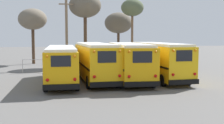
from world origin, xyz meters
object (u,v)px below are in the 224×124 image
bare_tree_0 (118,23)px  school_bus_3 (159,60)px  school_bus_2 (129,61)px  school_bus_1 (95,61)px  bare_tree_3 (33,20)px  bare_tree_1 (132,9)px  school_bus_0 (61,63)px  utility_pole (67,31)px  bare_tree_2 (85,6)px

bare_tree_0 → school_bus_3: bearing=-88.3°
school_bus_2 → school_bus_1: bearing=169.5°
bare_tree_3 → bare_tree_1: bearing=-18.7°
school_bus_0 → bare_tree_0: (8.07, 16.54, 4.04)m
school_bus_2 → bare_tree_1: size_ratio=1.14×
bare_tree_1 → bare_tree_3: 13.77m
utility_pole → bare_tree_3: (-4.51, 5.09, 1.57)m
bare_tree_0 → bare_tree_2: 6.32m
bare_tree_0 → bare_tree_2: (-5.02, -3.29, 1.96)m
school_bus_0 → utility_pole: (0.63, 11.84, 2.87)m
school_bus_3 → bare_tree_0: 16.61m
utility_pole → bare_tree_3: utility_pole is taller
bare_tree_2 → bare_tree_0: bearing=33.2°
school_bus_0 → school_bus_3: bearing=2.7°
school_bus_3 → bare_tree_3: bare_tree_3 is taller
school_bus_0 → bare_tree_2: bearing=77.1°
school_bus_3 → bare_tree_1: size_ratio=1.11×
school_bus_1 → school_bus_2: school_bus_1 is taller
school_bus_2 → bare_tree_1: bearing=74.6°
bare_tree_1 → bare_tree_0: bearing=104.5°
bare_tree_1 → school_bus_0: bearing=-126.0°
bare_tree_2 → utility_pole: bearing=-149.7°
school_bus_2 → bare_tree_0: (2.37, 16.42, 3.93)m
school_bus_1 → bare_tree_3: size_ratio=1.33×
bare_tree_0 → bare_tree_3: (-11.95, 0.39, 0.41)m
bare_tree_0 → bare_tree_1: (1.04, -4.00, 1.70)m
school_bus_3 → utility_pole: size_ratio=1.09×
school_bus_1 → utility_pole: (-2.22, 11.20, 2.76)m
bare_tree_0 → bare_tree_1: size_ratio=0.84×
utility_pole → bare_tree_1: size_ratio=1.02×
school_bus_1 → utility_pole: 11.74m
utility_pole → bare_tree_3: bearing=131.6°
school_bus_0 → school_bus_2: school_bus_2 is taller
school_bus_0 → bare_tree_3: size_ratio=1.32×
bare_tree_2 → bare_tree_3: bare_tree_2 is taller
bare_tree_1 → utility_pole: bearing=-175.3°
bare_tree_2 → school_bus_3: bearing=-66.8°
school_bus_0 → bare_tree_1: (9.10, 12.54, 5.74)m
school_bus_0 → bare_tree_1: size_ratio=1.17×
school_bus_2 → bare_tree_3: bare_tree_3 is taller
school_bus_2 → bare_tree_3: bearing=119.7°
school_bus_2 → bare_tree_1: (3.41, 12.42, 5.63)m
school_bus_0 → school_bus_1: 2.92m
school_bus_2 → school_bus_3: size_ratio=1.03×
school_bus_0 → bare_tree_3: bearing=102.9°
bare_tree_1 → bare_tree_2: bearing=173.3°
utility_pole → bare_tree_2: bare_tree_2 is taller
bare_tree_1 → bare_tree_3: size_ratio=1.13×
bare_tree_3 → school_bus_0: bearing=-77.1°
school_bus_3 → utility_pole: bearing=124.7°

